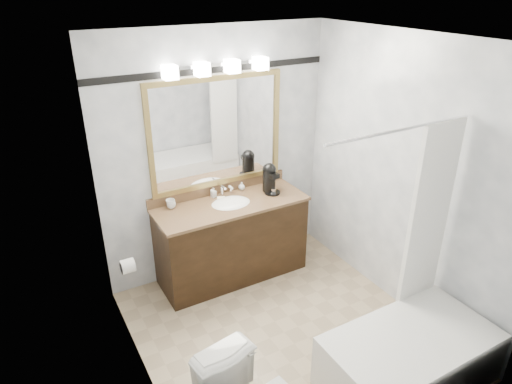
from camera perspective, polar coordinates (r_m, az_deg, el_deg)
room at (r=3.55m, az=4.08°, el=-2.01°), size 2.42×2.62×2.52m
vanity at (r=4.71m, az=-3.06°, el=-5.80°), size 1.53×0.58×0.97m
mirror at (r=4.49m, az=-4.91°, el=7.41°), size 1.40×0.04×1.10m
vanity_light_bar at (r=4.29m, az=-4.91°, el=15.29°), size 1.02×0.14×0.12m
accent_stripe at (r=4.35m, az=-5.27°, el=14.98°), size 2.40×0.01×0.06m
bathtub at (r=3.88m, az=18.64°, el=-18.30°), size 1.30×0.75×1.96m
tp_roll at (r=3.98m, az=-15.75°, el=-8.89°), size 0.11×0.12×0.12m
coffee_maker at (r=4.67m, az=1.72°, el=1.83°), size 0.16×0.21×0.31m
cup_left at (r=4.47m, az=-10.55°, el=-1.59°), size 0.11×0.11×0.07m
cup_right at (r=4.48m, az=-10.63°, el=-1.43°), size 0.11×0.11×0.08m
soap_bottle_a at (r=4.62m, az=-5.33°, el=-0.06°), size 0.05×0.05×0.10m
soap_bottle_b at (r=4.77m, az=-1.81°, el=0.76°), size 0.08×0.08×0.09m
soap_bar at (r=4.58m, az=-4.39°, el=-0.79°), size 0.09×0.07×0.02m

